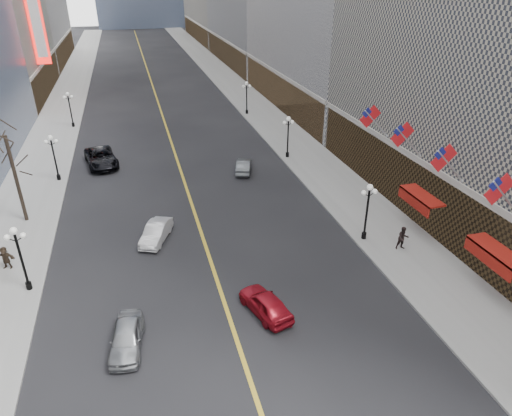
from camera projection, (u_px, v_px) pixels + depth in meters
sidewalk_east at (254, 106)px, 69.61m from camera, size 6.00×230.00×0.15m
sidewalk_west at (59, 120)px, 63.02m from camera, size 6.00×230.00×0.15m
lane_line at (156, 97)px, 74.91m from camera, size 0.25×200.00×0.02m
streetlamp_east_1 at (368, 206)px, 33.53m from camera, size 1.26×0.44×4.52m
streetlamp_east_2 at (288, 133)px, 48.95m from camera, size 1.26×0.44×4.52m
streetlamp_east_3 at (247, 94)px, 64.37m from camera, size 1.26×0.44×4.52m
streetlamp_west_1 at (20, 253)px, 27.98m from camera, size 1.26×0.44×4.52m
streetlamp_west_2 at (54, 153)px, 43.39m from camera, size 1.26×0.44×4.52m
streetlamp_west_3 at (70, 106)px, 58.81m from camera, size 1.26×0.44×4.52m
flag_2 at (501, 192)px, 25.49m from camera, size 2.87×0.12×2.87m
flag_3 at (446, 160)px, 29.78m from camera, size 2.87×0.12×2.87m
flag_4 at (404, 137)px, 34.06m from camera, size 2.87×0.12×2.87m
flag_5 at (372, 118)px, 38.34m from camera, size 2.87×0.12×2.87m
awning_b at (495, 253)px, 27.61m from camera, size 1.40×4.00×0.93m
awning_c at (419, 197)px, 34.47m from camera, size 1.40×4.00×0.93m
theatre_marquee at (36, 21)px, 65.66m from camera, size 2.00×0.55×12.00m
tree_west_far at (8, 149)px, 34.61m from camera, size 3.60×3.60×7.92m
car_nb_near at (127, 338)px, 24.55m from camera, size 2.19×4.29×1.40m
car_nb_mid at (156, 232)px, 34.53m from camera, size 2.94×4.33×1.35m
car_nb_far at (101, 158)px, 47.97m from camera, size 3.93×6.62×1.72m
car_sb_mid at (266, 303)px, 27.08m from camera, size 2.80×4.45×1.41m
car_sb_far at (244, 166)px, 46.48m from camera, size 2.56×4.22×1.31m
ped_east_walk at (403, 238)px, 33.07m from camera, size 0.92×0.56×1.80m
ped_west_far at (5, 258)px, 30.95m from camera, size 1.58×0.92×1.64m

